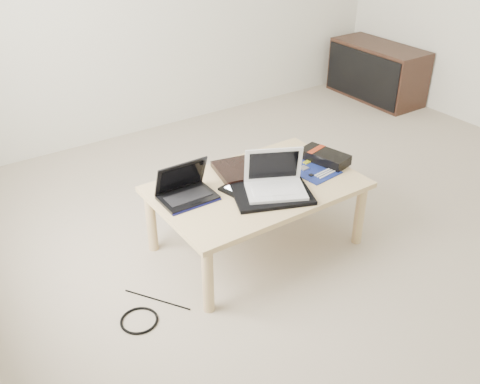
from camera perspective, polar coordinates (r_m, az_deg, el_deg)
ground at (r=3.28m, az=11.06°, el=-3.82°), size 4.00×4.00×0.00m
coffee_table at (r=2.89m, az=1.82°, el=-0.05°), size 1.10×0.70×0.40m
media_cabinet at (r=5.26m, az=14.35°, el=12.31°), size 0.41×0.90×0.50m
book at (r=2.99m, az=0.58°, el=2.49°), size 0.37×0.33×0.03m
netbook at (r=2.75m, az=-5.80°, el=0.15°), size 0.28×0.21×0.20m
tablet at (r=2.84m, az=1.05°, el=0.62°), size 0.31×0.26×0.01m
remote at (r=2.94m, az=4.11°, el=1.73°), size 0.07×0.23×0.02m
neoprene_sleeve at (r=2.77m, az=3.42°, el=-0.19°), size 0.47×0.41×0.02m
white_laptop at (r=2.77m, az=3.75°, el=1.09°), size 0.36×0.33×0.22m
motherboard at (r=3.04m, az=7.69°, el=2.38°), size 0.25×0.30×0.01m
gpu_box at (r=3.13m, az=9.01°, el=3.72°), size 0.20×0.30×0.06m
cable_coil at (r=2.82m, az=-0.69°, el=0.38°), size 0.15×0.15×0.01m
floor_cable_coil at (r=2.66m, az=-10.70°, el=-13.32°), size 0.21×0.21×0.01m
floor_cable_trail at (r=2.76m, az=-8.83°, el=-11.28°), size 0.21×0.31×0.01m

